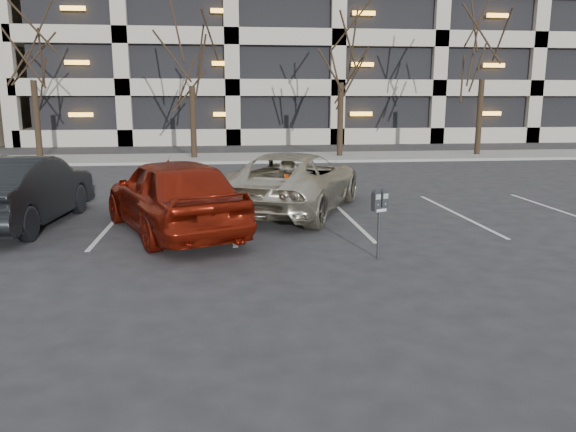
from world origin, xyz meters
TOP-DOWN VIEW (x-y plane):
  - ground at (0.00, 0.00)m, footprint 140.00×140.00m
  - sidewalk at (0.00, 16.00)m, footprint 80.00×4.00m
  - stall_lines at (-1.40, 2.30)m, footprint 16.90×5.20m
  - parking_garage at (12.00, 33.84)m, footprint 52.00×20.00m
  - tree_a at (-10.00, 16.00)m, footprint 3.56×3.56m
  - tree_b at (-3.00, 16.00)m, footprint 3.34×3.34m
  - tree_c at (4.00, 16.00)m, footprint 3.50×3.50m
  - tree_d at (11.00, 16.00)m, footprint 3.68×3.68m
  - parking_meter at (1.15, -1.34)m, footprint 0.34×0.24m
  - suv_silver at (0.17, 3.23)m, footprint 4.52×6.01m
  - car_red at (-2.68, 1.10)m, footprint 3.70×5.29m
  - car_dark at (-6.14, 2.18)m, footprint 2.15×5.01m

SIDE VIEW (x-z plane):
  - ground at x=0.00m, z-range 0.00..0.00m
  - stall_lines at x=-1.40m, z-range 0.00..0.01m
  - sidewalk at x=0.00m, z-range 0.00..0.12m
  - suv_silver at x=0.17m, z-range 0.00..1.52m
  - car_dark at x=-6.14m, z-range 0.00..1.60m
  - car_red at x=-2.68m, z-range 0.00..1.67m
  - parking_meter at x=1.15m, z-range 0.33..1.58m
  - tree_b at x=-3.00m, z-range 1.68..9.26m
  - tree_c at x=4.00m, z-range 1.77..9.73m
  - tree_a at x=-10.00m, z-range 1.80..9.90m
  - tree_d at x=11.00m, z-range 1.86..10.21m
  - parking_garage at x=12.00m, z-range -0.24..18.76m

